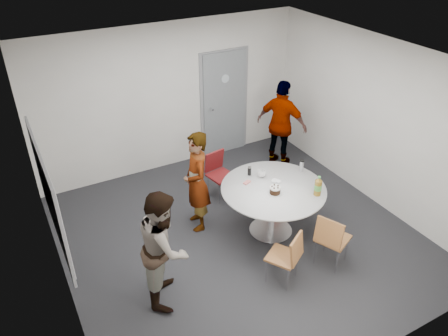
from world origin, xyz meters
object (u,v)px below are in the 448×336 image
person_main (197,182)px  person_left (164,247)px  chair_far (218,170)px  person_right (282,125)px  table (275,194)px  chair_near_left (289,254)px  door (224,104)px  chair_near_right (331,237)px  whiteboard (49,195)px

person_main → person_left: (-0.95, -1.09, -0.02)m
chair_far → person_right: (1.53, 0.36, 0.35)m
table → person_main: bearing=143.9°
person_left → person_right: person_right is taller
table → chair_near_left: table is taller
door → person_left: (-2.48, -3.03, -0.24)m
chair_near_right → chair_far: size_ratio=1.03×
chair_near_left → person_main: person_main is taller
whiteboard → chair_far: bearing=19.0°
door → table: bearing=-102.5°
table → person_left: bearing=-167.9°
chair_far → person_left: person_left is taller
chair_near_right → person_right: size_ratio=0.50×
table → chair_near_right: size_ratio=1.84×
whiteboard → chair_near_left: whiteboard is taller
whiteboard → door: bearing=32.7°
chair_near_left → chair_near_right: 0.68m
person_main → person_left: size_ratio=1.02×
chair_far → table: bearing=91.5°
person_left → person_main: bearing=-15.1°
whiteboard → chair_far: whiteboard is taller
whiteboard → chair_far: size_ratio=2.33×
door → person_right: bearing=-55.7°
person_left → chair_far: bearing=-18.0°
person_left → person_right: bearing=-31.1°
door → person_main: (-1.52, -1.94, -0.22)m
table → person_right: person_right is taller
chair_near_left → person_right: (1.68, 2.60, 0.37)m
door → chair_near_right: size_ratio=2.53×
door → person_left: size_ratio=1.35×
chair_near_left → person_left: (-1.47, 0.56, 0.31)m
chair_near_left → chair_far: (0.16, 2.25, 0.02)m
person_main → person_left: bearing=-30.9°
table → person_left: size_ratio=0.98×
door → chair_far: size_ratio=2.60×
person_main → person_left: person_main is taller
door → table: size_ratio=1.38×
table → person_main: (-0.94, 0.69, 0.11)m
person_right → whiteboard: bearing=76.4°
table → chair_near_left: bearing=-113.8°
door → chair_near_left: (-1.01, -3.59, -0.55)m
chair_near_left → table: bearing=34.7°
table → person_left: person_left is taller
door → table: (-0.58, -2.62, -0.34)m
whiteboard → person_main: bearing=9.6°
chair_near_left → person_main: size_ratio=0.49×
table → chair_near_left: 1.08m
door → chair_far: (-0.85, -1.35, -0.53)m
chair_near_left → chair_far: 2.25m
door → whiteboard: door is taller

